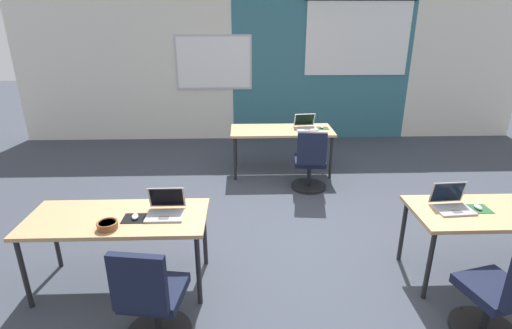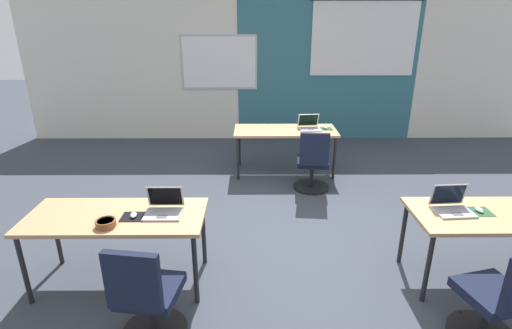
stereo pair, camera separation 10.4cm
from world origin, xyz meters
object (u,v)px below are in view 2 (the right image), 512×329
laptop_near_right_inner (452,206)px  chair_near_left_inner (147,301)px  desk_near_right (500,219)px  chair_near_right_inner (498,304)px  snack_bowl (106,223)px  desk_near_left (116,221)px  laptop_far_right (309,126)px  mouse_far_right (325,128)px  mouse_near_right_inner (479,210)px  chair_far_right (313,166)px  desk_far_center (285,133)px  mouse_near_left_inner (134,215)px  laptop_near_left_inner (164,208)px

laptop_near_right_inner → chair_near_left_inner: bearing=-167.3°
desk_near_right → chair_near_right_inner: bearing=-117.8°
chair_near_right_inner → snack_bowl: bearing=-24.7°
desk_near_left → chair_near_right_inner: size_ratio=1.74×
laptop_far_right → snack_bowl: bearing=-130.5°
mouse_far_right → chair_near_left_inner: bearing=-118.6°
mouse_near_right_inner → chair_far_right: size_ratio=0.11×
desk_far_center → chair_near_left_inner: 3.79m
laptop_far_right → mouse_far_right: 0.25m
desk_near_right → snack_bowl: snack_bowl is taller
mouse_near_left_inner → laptop_near_left_inner: bearing=15.8°
mouse_near_left_inner → chair_near_right_inner: 3.02m
desk_near_left → mouse_far_right: bearing=49.9°
mouse_far_right → mouse_near_left_inner: bearing=-127.5°
desk_near_left → desk_far_center: bearing=58.0°
laptop_near_left_inner → chair_far_right: (1.66, 2.06, -0.39)m
chair_near_left_inner → mouse_far_right: chair_near_left_inner is taller
chair_near_left_inner → mouse_near_right_inner: size_ratio=9.18×
laptop_far_right → chair_near_right_inner: bearing=-80.6°
snack_bowl → laptop_near_right_inner: bearing=4.9°
laptop_near_left_inner → snack_bowl: 0.50m
mouse_near_right_inner → laptop_near_right_inner: bearing=175.4°
chair_near_right_inner → snack_bowl: size_ratio=5.18×
mouse_near_left_inner → mouse_near_right_inner: size_ratio=1.08×
laptop_near_left_inner → mouse_near_right_inner: (2.88, 0.00, -0.03)m
laptop_near_right_inner → mouse_near_right_inner: size_ratio=3.48×
mouse_far_right → desk_far_center: bearing=-177.1°
laptop_near_right_inner → desk_far_center: bearing=111.4°
desk_far_center → snack_bowl: 3.49m
desk_near_right → laptop_near_right_inner: size_ratio=4.58×
desk_near_left → laptop_far_right: 3.54m
desk_near_left → desk_near_right: bearing=0.0°
desk_near_right → mouse_near_right_inner: (-0.19, 0.03, 0.08)m
mouse_near_left_inner → chair_near_right_inner: bearing=-14.5°
laptop_near_right_inner → laptop_far_right: 2.93m
chair_near_left_inner → snack_bowl: 0.79m
desk_near_left → mouse_near_right_inner: 3.31m
mouse_near_right_inner → mouse_far_right: (-0.93, 2.80, 0.00)m
laptop_near_left_inner → chair_near_right_inner: bearing=-17.1°
mouse_far_right → chair_far_right: bearing=-111.2°
desk_near_left → laptop_near_left_inner: size_ratio=4.84×
chair_near_left_inner → chair_far_right: 3.28m
mouse_near_left_inner → desk_near_left: bearing=166.1°
chair_near_left_inner → desk_far_center: bearing=-101.8°
mouse_near_left_inner → mouse_near_right_inner: same height
mouse_near_left_inner → mouse_far_right: size_ratio=0.99×
desk_far_center → mouse_near_left_inner: mouse_near_left_inner is taller
mouse_near_left_inner → chair_far_right: 2.89m
chair_near_right_inner → mouse_far_right: 3.71m
desk_near_right → chair_far_right: bearing=123.9°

